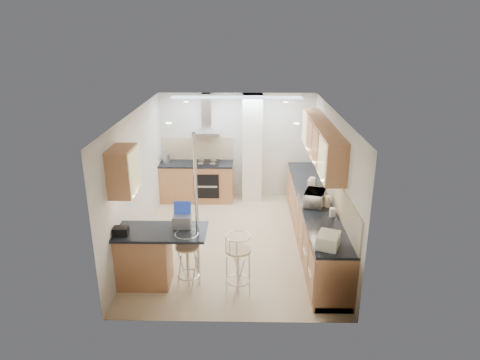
{
  "coord_description": "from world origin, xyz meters",
  "views": [
    {
      "loc": [
        0.23,
        -7.38,
        3.92
      ],
      "look_at": [
        0.1,
        0.2,
        1.19
      ],
      "focal_mm": 32.0,
      "sensor_mm": 36.0,
      "label": 1
    }
  ],
  "objects_px": {
    "microwave": "(315,198)",
    "bread_bin": "(328,240)",
    "bar_stool_near": "(188,260)",
    "laptop": "(182,221)",
    "bar_stool_end": "(238,265)"
  },
  "relations": [
    {
      "from": "bar_stool_near",
      "to": "laptop",
      "type": "bearing_deg",
      "value": 116.09
    },
    {
      "from": "microwave",
      "to": "bar_stool_near",
      "type": "height_order",
      "value": "microwave"
    },
    {
      "from": "bar_stool_end",
      "to": "microwave",
      "type": "bearing_deg",
      "value": -4.8
    },
    {
      "from": "bread_bin",
      "to": "microwave",
      "type": "bearing_deg",
      "value": 109.98
    },
    {
      "from": "bar_stool_end",
      "to": "bread_bin",
      "type": "relative_size",
      "value": 2.68
    },
    {
      "from": "laptop",
      "to": "bar_stool_end",
      "type": "distance_m",
      "value": 1.11
    },
    {
      "from": "laptop",
      "to": "bar_stool_end",
      "type": "relative_size",
      "value": 0.28
    },
    {
      "from": "microwave",
      "to": "laptop",
      "type": "relative_size",
      "value": 1.68
    },
    {
      "from": "microwave",
      "to": "bread_bin",
      "type": "xyz_separation_m",
      "value": [
        -0.03,
        -1.52,
        -0.03
      ]
    },
    {
      "from": "bar_stool_near",
      "to": "bar_stool_end",
      "type": "distance_m",
      "value": 0.81
    },
    {
      "from": "microwave",
      "to": "laptop",
      "type": "distance_m",
      "value": 2.42
    },
    {
      "from": "laptop",
      "to": "microwave",
      "type": "bearing_deg",
      "value": 23.14
    },
    {
      "from": "laptop",
      "to": "bread_bin",
      "type": "distance_m",
      "value": 2.26
    },
    {
      "from": "laptop",
      "to": "bar_stool_near",
      "type": "xyz_separation_m",
      "value": [
        0.1,
        -0.23,
        -0.56
      ]
    },
    {
      "from": "laptop",
      "to": "bar_stool_near",
      "type": "relative_size",
      "value": 0.3
    }
  ]
}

